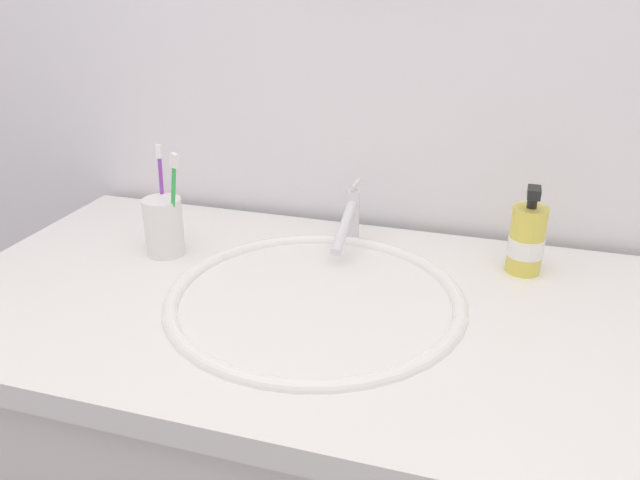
{
  "coord_description": "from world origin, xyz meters",
  "views": [
    {
      "loc": [
        0.22,
        -0.8,
        1.37
      ],
      "look_at": [
        -0.03,
        0.03,
        0.99
      ],
      "focal_mm": 34.6,
      "sensor_mm": 36.0,
      "label": 1
    }
  ],
  "objects_px": {
    "toothbrush_cup": "(164,227)",
    "soap_dispenser": "(527,240)",
    "toothbrush_green": "(173,199)",
    "faucet": "(350,219)",
    "toothbrush_purple": "(162,190)"
  },
  "relations": [
    {
      "from": "toothbrush_cup",
      "to": "toothbrush_green",
      "type": "height_order",
      "value": "toothbrush_green"
    },
    {
      "from": "toothbrush_purple",
      "to": "toothbrush_green",
      "type": "xyz_separation_m",
      "value": [
        0.04,
        -0.04,
        0.0
      ]
    },
    {
      "from": "faucet",
      "to": "soap_dispenser",
      "type": "height_order",
      "value": "soap_dispenser"
    },
    {
      "from": "toothbrush_green",
      "to": "toothbrush_purple",
      "type": "bearing_deg",
      "value": 139.38
    },
    {
      "from": "faucet",
      "to": "toothbrush_green",
      "type": "distance_m",
      "value": 0.31
    },
    {
      "from": "faucet",
      "to": "soap_dispenser",
      "type": "xyz_separation_m",
      "value": [
        0.31,
        -0.02,
        0.01
      ]
    },
    {
      "from": "toothbrush_cup",
      "to": "toothbrush_green",
      "type": "distance_m",
      "value": 0.07
    },
    {
      "from": "soap_dispenser",
      "to": "faucet",
      "type": "bearing_deg",
      "value": 176.57
    },
    {
      "from": "toothbrush_cup",
      "to": "toothbrush_purple",
      "type": "distance_m",
      "value": 0.07
    },
    {
      "from": "toothbrush_purple",
      "to": "toothbrush_green",
      "type": "distance_m",
      "value": 0.06
    },
    {
      "from": "faucet",
      "to": "toothbrush_purple",
      "type": "distance_m",
      "value": 0.34
    },
    {
      "from": "toothbrush_cup",
      "to": "soap_dispenser",
      "type": "xyz_separation_m",
      "value": [
        0.61,
        0.11,
        0.01
      ]
    },
    {
      "from": "toothbrush_cup",
      "to": "toothbrush_purple",
      "type": "height_order",
      "value": "toothbrush_purple"
    },
    {
      "from": "faucet",
      "to": "toothbrush_purple",
      "type": "relative_size",
      "value": 0.89
    },
    {
      "from": "faucet",
      "to": "soap_dispenser",
      "type": "relative_size",
      "value": 1.07
    }
  ]
}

